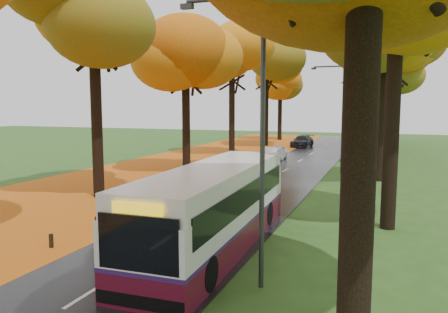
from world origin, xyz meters
The scene contains 13 objects.
road centered at (0.00, 25.00, 0.02)m, with size 6.50×90.00×0.04m, color black.
centre_line centered at (0.00, 25.00, 0.04)m, with size 0.12×90.00×0.01m, color silver.
leaf_verge centered at (-9.00, 25.00, 0.01)m, with size 12.00×90.00×0.02m, color #8F370D.
leaf_drift centered at (-3.05, 25.00, 0.04)m, with size 0.90×90.00×0.01m, color orange.
trees_left centered at (-7.18, 27.06, 9.53)m, with size 9.20×74.00×13.88m.
trees_right centered at (7.19, 26.91, 9.69)m, with size 9.30×74.20×13.96m.
streetlamp_near centered at (3.95, 8.00, 4.71)m, with size 2.45×0.18×8.00m.
streetlamp_mid centered at (3.95, 30.00, 4.71)m, with size 2.45×0.18×8.00m.
streetlamp_far centered at (3.95, 52.00, 4.71)m, with size 2.45×0.18×8.00m.
bus centered at (1.73, 10.78, 1.54)m, with size 2.79×10.95×2.86m.
car_white centered at (-2.35, 36.47, 0.69)m, with size 1.54×3.83×1.31m, color silver.
car_silver centered at (-2.29, 34.59, 0.65)m, with size 1.29×3.71×1.22m, color #AEB0B6.
car_dark centered at (-2.35, 49.67, 0.72)m, with size 1.91×4.69×1.36m, color black.
Camera 1 is at (7.34, -3.33, 5.06)m, focal length 35.00 mm.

